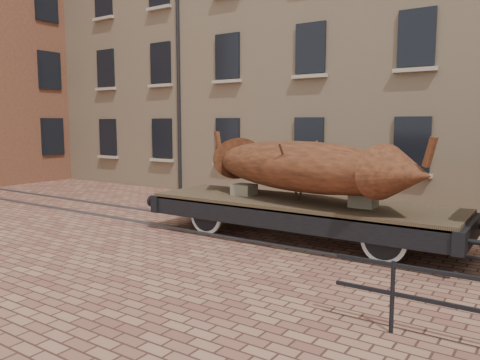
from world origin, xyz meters
The scene contains 4 objects.
ground centered at (0.00, 0.00, 0.00)m, with size 90.00×90.00×0.00m, color brown.
rail_track centered at (0.00, 0.00, 0.03)m, with size 30.00×1.52×0.06m.
flatcar_wagon centered at (-0.35, 0.00, 0.79)m, with size 8.42×2.28×1.27m.
iron_boat centered at (-0.36, 0.00, 1.83)m, with size 6.76×3.60×1.63m.
Camera 1 is at (4.70, -9.99, 2.83)m, focal length 35.00 mm.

